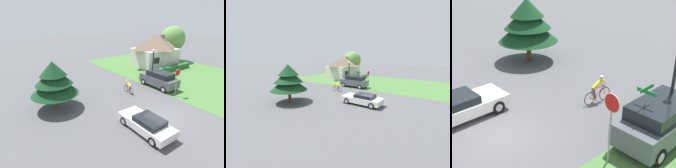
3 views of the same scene
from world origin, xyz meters
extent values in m
plane|color=#515154|center=(0.00, 0.00, 0.00)|extent=(140.00, 140.00, 0.00)
cube|color=silver|center=(-2.68, -0.50, 0.57)|extent=(1.87, 4.40, 0.59)
cube|color=black|center=(-2.68, -0.84, 1.05)|extent=(1.63, 2.03, 0.38)
cylinder|color=black|center=(-3.51, 0.99, 0.34)|extent=(0.24, 0.68, 0.68)
cylinder|color=#ADADB2|center=(-3.51, 0.99, 0.34)|extent=(0.25, 0.40, 0.40)
cylinder|color=black|center=(-1.85, 0.99, 0.34)|extent=(0.24, 0.68, 0.68)
cylinder|color=#ADADB2|center=(-1.85, 0.99, 0.34)|extent=(0.25, 0.40, 0.40)
torus|color=black|center=(0.71, 5.04, 0.36)|extent=(0.13, 0.75, 0.75)
torus|color=black|center=(0.84, 6.09, 0.36)|extent=(0.13, 0.75, 0.75)
cylinder|color=#B21E1E|center=(0.74, 5.30, 0.53)|extent=(0.06, 0.19, 0.61)
cylinder|color=#B21E1E|center=(0.79, 5.69, 0.55)|extent=(0.11, 0.66, 0.66)
cylinder|color=#B21E1E|center=(0.78, 5.62, 0.85)|extent=(0.13, 0.78, 0.07)
cylinder|color=#B21E1E|center=(0.73, 5.21, 0.29)|extent=(0.08, 0.35, 0.16)
cylinder|color=#B21E1E|center=(0.72, 5.14, 0.59)|extent=(0.06, 0.22, 0.48)
cylinder|color=#B21E1E|center=(0.83, 6.05, 0.61)|extent=(0.05, 0.12, 0.51)
cylinder|color=black|center=(0.83, 6.01, 0.86)|extent=(0.44, 0.08, 0.02)
ellipsoid|color=black|center=(0.73, 5.23, 0.85)|extent=(0.10, 0.21, 0.05)
cylinder|color=slate|center=(0.74, 5.22, 0.65)|extent=(0.14, 0.26, 0.51)
cylinder|color=slate|center=(0.74, 5.38, 0.57)|extent=(0.14, 0.27, 0.66)
cylinder|color=tan|center=(0.75, 5.30, 0.26)|extent=(0.08, 0.08, 0.30)
cylinder|color=tan|center=(0.80, 5.46, 0.17)|extent=(0.17, 0.08, 0.21)
cylinder|color=yellow|center=(0.77, 5.52, 1.07)|extent=(0.30, 0.72, 0.54)
cylinder|color=yellow|center=(0.82, 5.77, 1.04)|extent=(0.10, 0.26, 0.36)
cylinder|color=yellow|center=(0.82, 6.05, 1.04)|extent=(0.10, 0.26, 0.36)
sphere|color=tan|center=(0.80, 5.81, 1.38)|extent=(0.19, 0.19, 0.19)
ellipsoid|color=white|center=(0.80, 5.81, 1.43)|extent=(0.22, 0.18, 0.12)
cube|color=#4C5156|center=(4.96, 4.93, 0.84)|extent=(2.04, 4.61, 0.97)
cube|color=black|center=(4.96, 4.78, 1.64)|extent=(1.79, 3.00, 0.61)
cylinder|color=black|center=(4.06, 6.49, 0.39)|extent=(0.29, 0.78, 0.77)
cylinder|color=#ADADB2|center=(4.06, 6.49, 0.39)|extent=(0.31, 0.45, 0.45)
cylinder|color=black|center=(4.08, 3.36, 0.39)|extent=(0.29, 0.78, 0.77)
cylinder|color=#ADADB2|center=(4.08, 3.36, 0.39)|extent=(0.31, 0.45, 0.45)
cylinder|color=black|center=(5.86, 3.37, 0.39)|extent=(0.29, 0.78, 0.77)
cylinder|color=#ADADB2|center=(5.86, 3.37, 0.39)|extent=(0.31, 0.45, 0.45)
cylinder|color=gray|center=(4.41, 2.11, 1.17)|extent=(0.07, 0.07, 2.33)
cylinder|color=red|center=(4.41, 2.11, 2.64)|extent=(0.72, 0.08, 0.72)
cylinder|color=silver|center=(4.41, 2.11, 2.64)|extent=(0.76, 0.08, 0.76)
cylinder|color=black|center=(4.76, 5.89, 2.07)|extent=(0.15, 0.15, 4.15)
cylinder|color=gray|center=(4.65, 4.00, 1.24)|extent=(0.06, 0.06, 2.48)
cube|color=#197238|center=(4.65, 4.00, 2.54)|extent=(0.90, 0.03, 0.16)
cube|color=#197238|center=(4.65, 4.00, 2.70)|extent=(0.03, 0.90, 0.16)
cylinder|color=#4C3823|center=(-6.92, 6.80, 0.73)|extent=(0.34, 0.34, 1.45)
cone|color=#143D1E|center=(-6.92, 6.80, 2.29)|extent=(4.22, 4.22, 1.68)
cone|color=#143D1E|center=(-6.92, 6.80, 3.12)|extent=(3.29, 3.29, 1.48)
cone|color=#143D1E|center=(-6.92, 6.80, 3.83)|extent=(2.36, 2.36, 1.28)
camera|label=1|loc=(-11.04, -8.09, 8.00)|focal=28.00mm
camera|label=2|loc=(-17.34, -7.86, 5.46)|focal=24.00mm
camera|label=3|loc=(10.51, -5.95, 8.05)|focal=50.00mm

